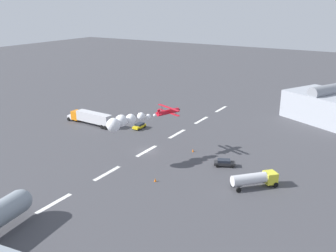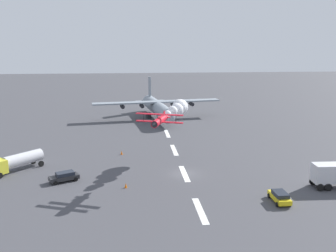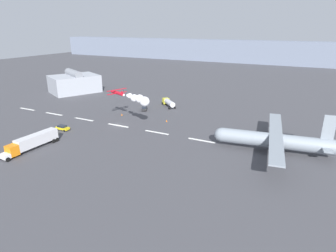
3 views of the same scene
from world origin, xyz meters
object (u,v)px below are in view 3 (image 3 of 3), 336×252
at_px(followme_car_yellow, 62,128).
at_px(traffic_cone_far, 167,121).
at_px(traffic_cone_near, 122,114).
at_px(fuel_tanker_truck, 169,102).
at_px(stunt_biplane_red, 136,98).
at_px(semi_truck_orange, 32,142).
at_px(cargo_transport_plane, 271,140).
at_px(airport_staff_sedan, 144,108).

relative_size(followme_car_yellow, traffic_cone_far, 5.80).
bearing_deg(traffic_cone_near, fuel_tanker_truck, 62.38).
xyz_separation_m(stunt_biplane_red, fuel_tanker_truck, (-2.81, 27.67, -7.97)).
relative_size(semi_truck_orange, followme_car_yellow, 3.66).
height_order(cargo_transport_plane, fuel_tanker_truck, cargo_transport_plane).
distance_m(traffic_cone_near, traffic_cone_far, 17.77).
bearing_deg(fuel_tanker_truck, airport_staff_sedan, -124.05).
bearing_deg(fuel_tanker_truck, traffic_cone_far, -65.34).
distance_m(semi_truck_orange, fuel_tanker_truck, 55.34).
bearing_deg(fuel_tanker_truck, followme_car_yellow, -113.47).
xyz_separation_m(followme_car_yellow, airport_staff_sedan, (11.17, 30.66, 0.00)).
relative_size(semi_truck_orange, airport_staff_sedan, 3.27).
height_order(stunt_biplane_red, followme_car_yellow, stunt_biplane_red).
bearing_deg(cargo_transport_plane, semi_truck_orange, -154.67).
distance_m(semi_truck_orange, followme_car_yellow, 14.99).
height_order(stunt_biplane_red, airport_staff_sedan, stunt_biplane_red).
height_order(cargo_transport_plane, traffic_cone_far, cargo_transport_plane).
relative_size(fuel_tanker_truck, airport_staff_sedan, 1.71).
xyz_separation_m(stunt_biplane_red, followme_car_yellow, (-19.96, -11.83, -8.90)).
bearing_deg(stunt_biplane_red, traffic_cone_near, 143.70).
distance_m(semi_truck_orange, traffic_cone_near, 35.51).
bearing_deg(cargo_transport_plane, stunt_biplane_red, -179.59).
bearing_deg(traffic_cone_far, semi_truck_orange, -120.05).
height_order(followme_car_yellow, traffic_cone_far, followme_car_yellow).
bearing_deg(cargo_transport_plane, traffic_cone_near, 170.41).
xyz_separation_m(fuel_tanker_truck, traffic_cone_far, (8.06, -17.56, -1.37)).
distance_m(followme_car_yellow, traffic_cone_near, 22.30).
relative_size(cargo_transport_plane, traffic_cone_near, 49.18).
height_order(airport_staff_sedan, traffic_cone_near, airport_staff_sedan).
xyz_separation_m(airport_staff_sedan, traffic_cone_near, (-3.70, -9.65, -0.44)).
bearing_deg(stunt_biplane_red, followme_car_yellow, -149.35).
relative_size(cargo_transport_plane, traffic_cone_far, 49.18).
height_order(stunt_biplane_red, traffic_cone_near, stunt_biplane_red).
distance_m(airport_staff_sedan, traffic_cone_near, 10.34).
bearing_deg(followme_car_yellow, cargo_transport_plane, 11.40).
bearing_deg(traffic_cone_near, followme_car_yellow, -109.58).
xyz_separation_m(stunt_biplane_red, airport_staff_sedan, (-8.79, 18.83, -8.90)).
bearing_deg(cargo_transport_plane, fuel_tanker_truck, 147.46).
bearing_deg(followme_car_yellow, semi_truck_orange, -73.48).
height_order(stunt_biplane_red, fuel_tanker_truck, stunt_biplane_red).
relative_size(stunt_biplane_red, fuel_tanker_truck, 2.25).
xyz_separation_m(cargo_transport_plane, traffic_cone_near, (-52.60, 8.89, -2.92)).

